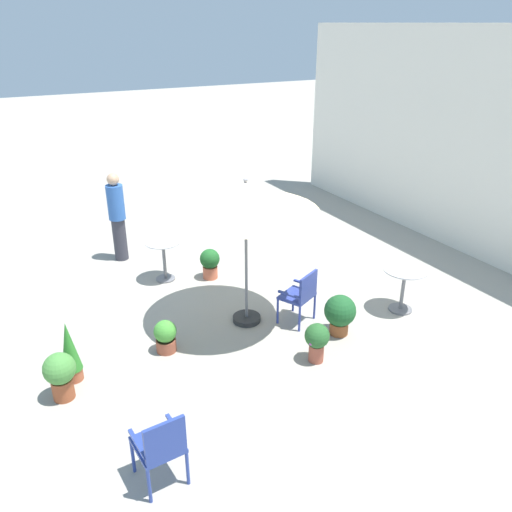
{
  "coord_description": "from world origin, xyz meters",
  "views": [
    {
      "loc": [
        6.81,
        -3.36,
        4.3
      ],
      "look_at": [
        0.0,
        0.32,
        0.78
      ],
      "focal_mm": 36.08,
      "sensor_mm": 36.0,
      "label": 1
    }
  ],
  "objects_px": {
    "potted_plant_1": "(340,313)",
    "potted_plant_0": "(70,351)",
    "cafe_table_0": "(164,253)",
    "potted_plant_2": "(60,373)",
    "patio_chair_0": "(301,293)",
    "potted_plant_3": "(165,336)",
    "potted_plant_4": "(210,262)",
    "patio_chair_1": "(161,445)",
    "potted_plant_5": "(317,339)",
    "standing_person": "(117,216)",
    "patio_umbrella_0": "(246,198)",
    "cafe_table_1": "(404,282)"
  },
  "relations": [
    {
      "from": "standing_person",
      "to": "potted_plant_4",
      "type": "bearing_deg",
      "value": 37.07
    },
    {
      "from": "potted_plant_5",
      "to": "standing_person",
      "type": "xyz_separation_m",
      "value": [
        -4.65,
        -1.47,
        0.56
      ]
    },
    {
      "from": "potted_plant_1",
      "to": "potted_plant_0",
      "type": "bearing_deg",
      "value": -101.61
    },
    {
      "from": "cafe_table_1",
      "to": "potted_plant_1",
      "type": "xyz_separation_m",
      "value": [
        0.08,
        -1.32,
        -0.16
      ]
    },
    {
      "from": "patio_chair_1",
      "to": "potted_plant_1",
      "type": "bearing_deg",
      "value": 113.45
    },
    {
      "from": "patio_chair_1",
      "to": "potted_plant_0",
      "type": "distance_m",
      "value": 2.23
    },
    {
      "from": "patio_umbrella_0",
      "to": "potted_plant_1",
      "type": "distance_m",
      "value": 2.21
    },
    {
      "from": "potted_plant_3",
      "to": "potted_plant_5",
      "type": "bearing_deg",
      "value": 55.24
    },
    {
      "from": "cafe_table_1",
      "to": "standing_person",
      "type": "relative_size",
      "value": 0.43
    },
    {
      "from": "cafe_table_1",
      "to": "cafe_table_0",
      "type": "bearing_deg",
      "value": -133.65
    },
    {
      "from": "potted_plant_2",
      "to": "potted_plant_4",
      "type": "height_order",
      "value": "potted_plant_2"
    },
    {
      "from": "patio_chair_0",
      "to": "cafe_table_0",
      "type": "bearing_deg",
      "value": -150.57
    },
    {
      "from": "cafe_table_0",
      "to": "standing_person",
      "type": "relative_size",
      "value": 0.43
    },
    {
      "from": "potted_plant_0",
      "to": "potted_plant_1",
      "type": "bearing_deg",
      "value": 78.39
    },
    {
      "from": "potted_plant_2",
      "to": "potted_plant_4",
      "type": "relative_size",
      "value": 1.13
    },
    {
      "from": "cafe_table_1",
      "to": "patio_chair_0",
      "type": "relative_size",
      "value": 0.85
    },
    {
      "from": "potted_plant_2",
      "to": "potted_plant_3",
      "type": "xyz_separation_m",
      "value": [
        -0.36,
        1.47,
        -0.12
      ]
    },
    {
      "from": "potted_plant_5",
      "to": "potted_plant_4",
      "type": "bearing_deg",
      "value": -175.13
    },
    {
      "from": "patio_umbrella_0",
      "to": "standing_person",
      "type": "bearing_deg",
      "value": -161.2
    },
    {
      "from": "patio_chair_0",
      "to": "potted_plant_1",
      "type": "bearing_deg",
      "value": 32.0
    },
    {
      "from": "potted_plant_4",
      "to": "standing_person",
      "type": "xyz_separation_m",
      "value": [
        -1.61,
        -1.21,
        0.59
      ]
    },
    {
      "from": "cafe_table_0",
      "to": "potted_plant_0",
      "type": "bearing_deg",
      "value": -42.76
    },
    {
      "from": "patio_chair_0",
      "to": "potted_plant_5",
      "type": "relative_size",
      "value": 1.51
    },
    {
      "from": "cafe_table_0",
      "to": "potted_plant_0",
      "type": "height_order",
      "value": "potted_plant_0"
    },
    {
      "from": "patio_chair_0",
      "to": "potted_plant_4",
      "type": "distance_m",
      "value": 2.19
    },
    {
      "from": "cafe_table_0",
      "to": "potted_plant_2",
      "type": "relative_size",
      "value": 1.18
    },
    {
      "from": "potted_plant_5",
      "to": "cafe_table_1",
      "type": "bearing_deg",
      "value": 103.74
    },
    {
      "from": "cafe_table_0",
      "to": "patio_chair_1",
      "type": "relative_size",
      "value": 0.85
    },
    {
      "from": "potted_plant_4",
      "to": "patio_umbrella_0",
      "type": "bearing_deg",
      "value": -3.6
    },
    {
      "from": "cafe_table_0",
      "to": "potted_plant_3",
      "type": "bearing_deg",
      "value": -18.95
    },
    {
      "from": "potted_plant_1",
      "to": "potted_plant_2",
      "type": "height_order",
      "value": "potted_plant_2"
    },
    {
      "from": "potted_plant_2",
      "to": "potted_plant_3",
      "type": "distance_m",
      "value": 1.52
    },
    {
      "from": "patio_chair_1",
      "to": "standing_person",
      "type": "bearing_deg",
      "value": 169.19
    },
    {
      "from": "patio_umbrella_0",
      "to": "potted_plant_3",
      "type": "distance_m",
      "value": 2.27
    },
    {
      "from": "patio_chair_1",
      "to": "potted_plant_1",
      "type": "xyz_separation_m",
      "value": [
        -1.41,
        3.25,
        -0.16
      ]
    },
    {
      "from": "patio_chair_0",
      "to": "standing_person",
      "type": "xyz_separation_m",
      "value": [
        -3.7,
        -1.83,
        0.39
      ]
    },
    {
      "from": "potted_plant_3",
      "to": "potted_plant_4",
      "type": "relative_size",
      "value": 0.86
    },
    {
      "from": "patio_chair_1",
      "to": "potted_plant_4",
      "type": "relative_size",
      "value": 1.58
    },
    {
      "from": "potted_plant_0",
      "to": "potted_plant_3",
      "type": "relative_size",
      "value": 1.78
    },
    {
      "from": "cafe_table_1",
      "to": "potted_plant_3",
      "type": "xyz_separation_m",
      "value": [
        -0.72,
        -3.76,
        -0.26
      ]
    },
    {
      "from": "potted_plant_0",
      "to": "potted_plant_3",
      "type": "xyz_separation_m",
      "value": [
        -0.04,
        1.29,
        -0.19
      ]
    },
    {
      "from": "patio_umbrella_0",
      "to": "cafe_table_0",
      "type": "distance_m",
      "value": 2.58
    },
    {
      "from": "patio_umbrella_0",
      "to": "cafe_table_0",
      "type": "xyz_separation_m",
      "value": [
        -1.98,
        -0.65,
        -1.51
      ]
    },
    {
      "from": "patio_chair_0",
      "to": "potted_plant_3",
      "type": "bearing_deg",
      "value": -97.11
    },
    {
      "from": "cafe_table_0",
      "to": "potted_plant_4",
      "type": "relative_size",
      "value": 1.33
    },
    {
      "from": "patio_umbrella_0",
      "to": "potted_plant_0",
      "type": "height_order",
      "value": "patio_umbrella_0"
    },
    {
      "from": "patio_chair_1",
      "to": "patio_umbrella_0",
      "type": "bearing_deg",
      "value": 137.53
    },
    {
      "from": "patio_umbrella_0",
      "to": "cafe_table_0",
      "type": "bearing_deg",
      "value": -161.94
    },
    {
      "from": "potted_plant_0",
      "to": "potted_plant_4",
      "type": "bearing_deg",
      "value": 123.87
    },
    {
      "from": "patio_chair_1",
      "to": "cafe_table_0",
      "type": "bearing_deg",
      "value": 160.58
    }
  ]
}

